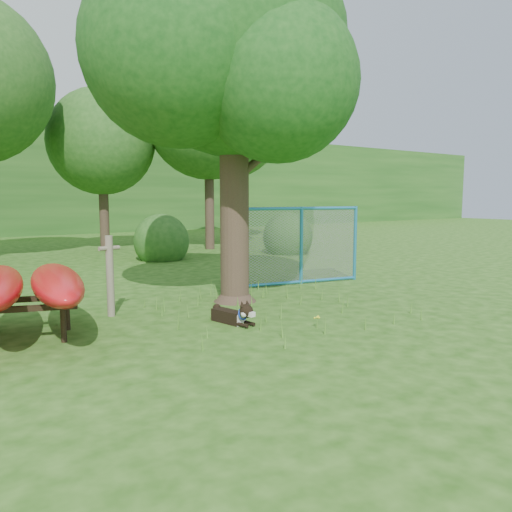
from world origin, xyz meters
TOP-DOWN VIEW (x-y plane):
  - ground at (0.00, 0.00)m, footprint 80.00×80.00m
  - oak_tree at (0.32, 2.16)m, footprint 5.74×5.07m
  - wooden_post at (-2.06, 2.34)m, footprint 0.38×0.15m
  - husky_dog at (-0.63, 0.65)m, footprint 0.37×0.96m
  - fence_section at (2.70, 2.86)m, footprint 3.07×0.70m
  - wildflower_clump at (0.27, -0.34)m, footprint 0.09×0.09m
  - bg_tree_c at (1.50, 13.00)m, footprint 4.00×4.00m
  - bg_tree_d at (5.00, 11.00)m, footprint 4.80×4.80m
  - bg_tree_e at (8.00, 14.00)m, footprint 4.60×4.60m
  - shrub_right at (6.50, 8.00)m, footprint 1.80×1.80m
  - shrub_mid at (2.00, 9.00)m, footprint 1.80×1.80m

SIDE VIEW (x-z plane):
  - ground at x=0.00m, z-range 0.00..0.00m
  - shrub_right at x=6.50m, z-range -0.90..0.90m
  - shrub_mid at x=2.00m, z-range -0.90..0.90m
  - husky_dog at x=-0.63m, z-range -0.06..0.37m
  - wildflower_clump at x=0.27m, z-range 0.06..0.26m
  - wooden_post at x=-2.06m, z-range 0.04..1.44m
  - fence_section at x=2.70m, z-range -0.60..2.43m
  - bg_tree_c at x=1.50m, z-range 1.05..7.17m
  - oak_tree at x=0.32m, z-range 1.17..8.17m
  - bg_tree_d at x=5.00m, z-range 1.33..8.83m
  - bg_tree_e at x=8.00m, z-range 1.46..9.01m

